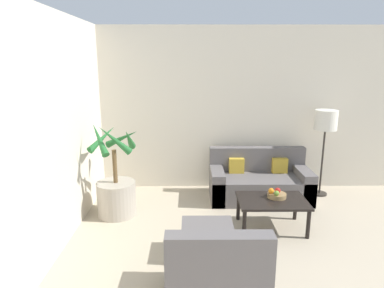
% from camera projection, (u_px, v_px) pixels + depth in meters
% --- Properties ---
extents(wall_back, '(7.63, 0.06, 2.70)m').
position_uv_depth(wall_back, '(281.00, 109.00, 5.73)').
color(wall_back, beige).
rests_on(wall_back, ground_plane).
extents(potted_palm, '(0.71, 0.70, 1.36)m').
position_uv_depth(potted_palm, '(116.00, 189.00, 4.82)').
color(potted_palm, '#ADA393').
rests_on(potted_palm, ground_plane).
extents(sofa_loveseat, '(1.55, 0.77, 0.77)m').
position_uv_depth(sofa_loveseat, '(259.00, 182.00, 5.44)').
color(sofa_loveseat, '#605B5B').
rests_on(sofa_loveseat, ground_plane).
extents(floor_lamp, '(0.35, 0.35, 1.40)m').
position_uv_depth(floor_lamp, '(326.00, 124.00, 5.37)').
color(floor_lamp, '#2D2823').
rests_on(floor_lamp, ground_plane).
extents(coffee_table, '(0.88, 0.61, 0.40)m').
position_uv_depth(coffee_table, '(272.00, 203.00, 4.42)').
color(coffee_table, black).
rests_on(coffee_table, ground_plane).
extents(fruit_bowl, '(0.24, 0.24, 0.06)m').
position_uv_depth(fruit_bowl, '(277.00, 195.00, 4.47)').
color(fruit_bowl, '#997A4C').
rests_on(fruit_bowl, coffee_table).
extents(apple_red, '(0.08, 0.08, 0.08)m').
position_uv_depth(apple_red, '(278.00, 191.00, 4.45)').
color(apple_red, red).
rests_on(apple_red, fruit_bowl).
extents(apple_green, '(0.07, 0.07, 0.07)m').
position_uv_depth(apple_green, '(277.00, 193.00, 4.38)').
color(apple_green, olive).
rests_on(apple_green, fruit_bowl).
extents(orange_fruit, '(0.07, 0.07, 0.07)m').
position_uv_depth(orange_fruit, '(271.00, 191.00, 4.45)').
color(orange_fruit, orange).
rests_on(orange_fruit, fruit_bowl).
extents(armchair, '(0.86, 0.79, 0.84)m').
position_uv_depth(armchair, '(216.00, 278.00, 3.03)').
color(armchair, '#605B5B').
rests_on(armchair, ground_plane).
extents(ottoman, '(0.58, 0.46, 0.37)m').
position_uv_depth(ottoman, '(207.00, 240.00, 3.84)').
color(ottoman, '#605B5B').
rests_on(ottoman, ground_plane).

